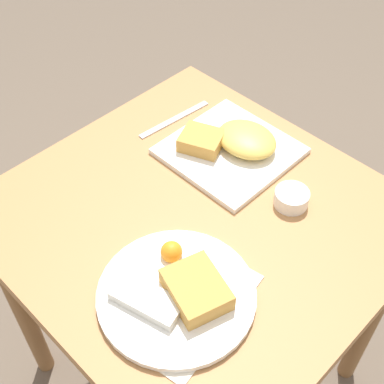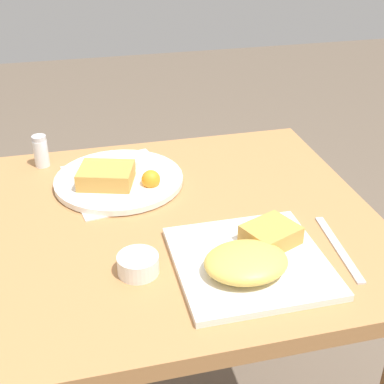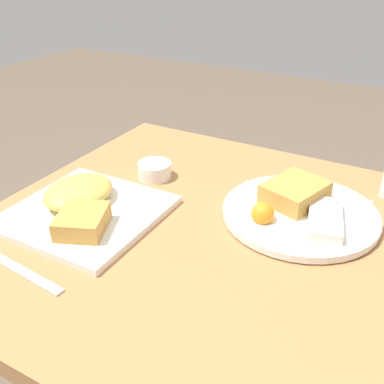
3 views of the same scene
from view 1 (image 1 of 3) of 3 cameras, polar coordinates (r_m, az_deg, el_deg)
name	(u,v)px [view 1 (image 1 of 3)]	position (r m, az deg, el deg)	size (l,w,h in m)	color
ground_plane	(195,367)	(1.81, 0.36, -18.19)	(8.00, 8.00, 0.00)	brown
dining_table	(197,244)	(1.25, 0.49, -5.61)	(0.82, 0.78, 0.76)	#B27A47
menu_card	(190,306)	(1.03, -0.21, -12.03)	(0.21, 0.30, 0.00)	beige
plate_square_near	(232,145)	(1.30, 4.33, 5.01)	(0.28, 0.28, 0.06)	white
plate_oval_far	(178,292)	(1.03, -1.45, -10.61)	(0.30, 0.30, 0.05)	white
sauce_ramekin	(292,198)	(1.19, 10.57, -0.61)	(0.08, 0.08, 0.04)	white
butter_knife	(175,119)	(1.40, -1.88, 7.75)	(0.04, 0.22, 0.00)	silver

